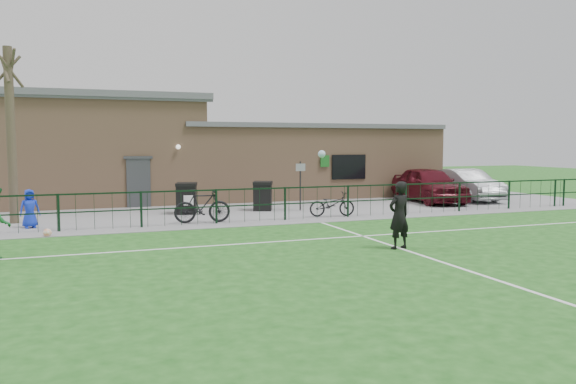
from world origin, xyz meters
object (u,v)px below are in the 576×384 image
object	(u,v)px
bicycle_e	(332,204)
spectator_child	(30,209)
wheelie_bin_left	(187,199)
sign_post	(300,186)
car_silver	(466,185)
bare_tree	(11,136)
ball_ground	(47,233)
car_maroon	(429,184)
bicycle_d	(202,206)
wheelie_bin_right	(263,197)

from	to	relation	value
bicycle_e	spectator_child	distance (m)	10.43
wheelie_bin_left	spectator_child	bearing A→B (deg)	-145.33
sign_post	car_silver	world-z (taller)	sign_post
bare_tree	ball_ground	world-z (taller)	bare_tree
car_silver	ball_ground	distance (m)	18.97
car_silver	bicycle_e	size ratio (longest dim) A/B	2.61
bare_tree	sign_post	distance (m)	10.76
sign_post	spectator_child	size ratio (longest dim) A/B	1.59
ball_ground	car_maroon	bearing A→B (deg)	14.75
car_silver	bicycle_d	bearing A→B (deg)	-161.78
sign_post	bicycle_e	world-z (taller)	sign_post
wheelie_bin_right	sign_post	world-z (taller)	sign_post
sign_post	bicycle_e	distance (m)	2.28
spectator_child	wheelie_bin_left	bearing A→B (deg)	6.00
ball_ground	wheelie_bin_right	bearing A→B (deg)	26.08
bicycle_d	ball_ground	xyz separation A→B (m)	(-4.88, -1.17, -0.48)
ball_ground	bicycle_e	bearing A→B (deg)	6.84
car_silver	ball_ground	world-z (taller)	car_silver
car_maroon	car_silver	distance (m)	2.27
car_silver	bicycle_e	bearing A→B (deg)	-154.61
bicycle_d	bare_tree	bearing A→B (deg)	74.85
wheelie_bin_left	bicycle_d	distance (m)	2.69
wheelie_bin_left	bicycle_e	xyz separation A→B (m)	(4.98, -2.69, -0.10)
car_maroon	spectator_child	world-z (taller)	car_maroon
ball_ground	spectator_child	bearing A→B (deg)	107.39
sign_post	car_maroon	world-z (taller)	sign_post
bicycle_e	spectator_child	size ratio (longest dim) A/B	1.37
sign_post	bicycle_d	xyz separation A→B (m)	(-4.50, -2.17, -0.42)
bare_tree	bicycle_e	world-z (taller)	bare_tree
car_silver	bicycle_e	distance (m)	9.24
wheelie_bin_left	ball_ground	bearing A→B (deg)	-126.19
wheelie_bin_right	bicycle_e	size ratio (longest dim) A/B	0.63
bicycle_d	bicycle_e	distance (m)	4.92
wheelie_bin_right	bare_tree	bearing A→B (deg)	-154.76
bare_tree	bicycle_d	bearing A→B (deg)	-19.64
sign_post	bicycle_e	bearing A→B (deg)	-79.01
bicycle_e	car_silver	bearing A→B (deg)	-60.53
bicycle_e	ball_ground	bearing A→B (deg)	105.57
wheelie_bin_left	sign_post	distance (m)	4.61
spectator_child	car_maroon	bearing A→B (deg)	-5.72
wheelie_bin_right	ball_ground	xyz separation A→B (m)	(-7.94, -3.88, -0.44)
bare_tree	wheelie_bin_left	xyz separation A→B (m)	(6.02, 0.52, -2.42)
wheelie_bin_right	bicycle_e	bearing A→B (deg)	-33.64
wheelie_bin_right	ball_ground	distance (m)	8.85
bicycle_e	wheelie_bin_right	bearing A→B (deg)	43.23
ball_ground	bicycle_d	bearing A→B (deg)	13.54
wheelie_bin_right	wheelie_bin_left	bearing A→B (deg)	-157.80
car_maroon	ball_ground	bearing A→B (deg)	-159.26
wheelie_bin_right	spectator_child	bearing A→B (deg)	-145.28
car_silver	bicycle_d	xyz separation A→B (m)	(-13.56, -3.27, -0.16)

